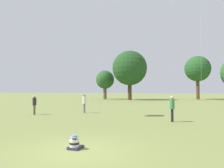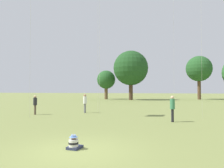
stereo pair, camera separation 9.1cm
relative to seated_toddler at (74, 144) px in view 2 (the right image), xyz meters
The scene contains 8 objects.
ground_plane 0.35m from the seated_toddler, 52.63° to the right, with size 300.00×300.00×0.00m, color olive.
seated_toddler is the anchor object (origin of this frame).
person_standing_1 13.04m from the seated_toddler, 110.50° to the left, with size 0.42×0.42×1.82m.
person_standing_2 8.98m from the seated_toddler, 66.26° to the left, with size 0.45×0.45×1.81m.
person_standing_3 12.74m from the seated_toddler, 130.85° to the left, with size 0.39×0.39×1.73m.
distant_tree_1 45.54m from the seated_toddler, 105.23° to the left, with size 4.50×4.50×7.05m.
distant_tree_2 49.36m from the seated_toddler, 78.27° to the left, with size 6.06×6.06×10.36m.
distant_tree_3 42.34m from the seated_toddler, 97.35° to the left, with size 7.89×7.89×11.20m.
Camera 2 is at (3.35, -7.32, 2.20)m, focal length 35.00 mm.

